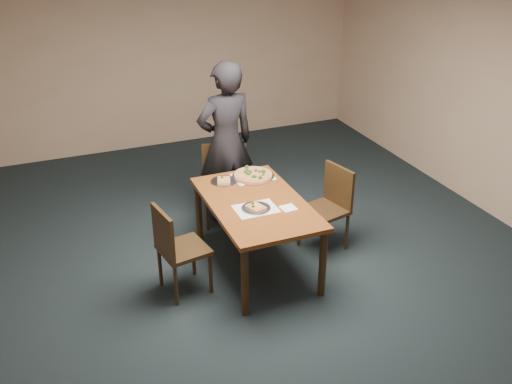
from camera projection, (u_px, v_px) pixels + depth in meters
name	position (u px, v px, depth m)	size (l,w,h in m)	color
ground	(272.00, 281.00, 5.65)	(8.00, 8.00, 0.00)	black
room_shell	(274.00, 114.00, 4.87)	(8.00, 8.00, 8.00)	tan
dining_table	(256.00, 209.00, 5.61)	(0.90, 1.50, 0.75)	#5C2E12
chair_far	(221.00, 179.00, 6.56)	(0.52, 0.52, 0.91)	black
chair_left	(176.00, 246.00, 5.28)	(0.49, 0.49, 0.91)	black
chair_right	(330.00, 203.00, 6.03)	(0.51, 0.51, 0.91)	black
diner	(226.00, 143.00, 6.44)	(0.68, 0.45, 1.87)	black
placemat_main	(253.00, 177.00, 6.07)	(0.42, 0.32, 0.00)	white
placemat_near	(256.00, 209.00, 5.42)	(0.40, 0.30, 0.00)	white
pizza_pan	(253.00, 175.00, 6.06)	(0.45, 0.45, 0.07)	silver
slice_plate_near	(256.00, 208.00, 5.42)	(0.28, 0.28, 0.05)	silver
slice_plate_far	(224.00, 181.00, 5.95)	(0.28, 0.28, 0.06)	silver
napkin	(288.00, 208.00, 5.43)	(0.14, 0.14, 0.01)	white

